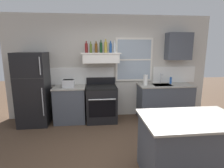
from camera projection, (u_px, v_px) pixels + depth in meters
name	position (u px, v px, depth m)	size (l,w,h in m)	color
ground_plane	(123.00, 165.00, 2.93)	(16.00, 16.00, 0.00)	#4C3828
back_wall	(111.00, 67.00, 4.83)	(5.40, 0.11, 2.70)	beige
refrigerator	(33.00, 89.00, 4.35)	(0.70, 0.72, 1.76)	black
counter_left_of_stove	(70.00, 104.00, 4.58)	(0.79, 0.63, 0.91)	#474C56
toaster	(68.00, 83.00, 4.41)	(0.30, 0.20, 0.19)	silver
stove_range	(102.00, 103.00, 4.63)	(0.76, 0.69, 1.09)	black
range_hood_shelf	(101.00, 58.00, 4.49)	(0.96, 0.52, 0.24)	white
bottle_red_label_wine	(86.00, 48.00, 4.44)	(0.07, 0.07, 0.28)	maroon
bottle_olive_oil_square	(91.00, 48.00, 4.39)	(0.06, 0.06, 0.27)	#4C601E
bottle_amber_wine	(96.00, 48.00, 4.46)	(0.07, 0.07, 0.27)	brown
bottle_dark_green_wine	(101.00, 47.00, 4.43)	(0.07, 0.07, 0.31)	#143819
bottle_champagne_gold_foil	(106.00, 47.00, 4.45)	(0.08, 0.08, 0.33)	#B29333
bottle_blue_liqueur	(111.00, 48.00, 4.43)	(0.07, 0.07, 0.29)	#1E478C
bottle_clear_tall	(115.00, 47.00, 4.50)	(0.06, 0.06, 0.31)	silver
counter_right_with_sink	(165.00, 101.00, 4.84)	(1.43, 0.63, 0.91)	#474C56
sink_faucet	(161.00, 77.00, 4.80)	(0.03, 0.17, 0.28)	silver
paper_towel_roll	(146.00, 80.00, 4.67)	(0.11, 0.11, 0.27)	white
dish_soap_bottle	(171.00, 80.00, 4.85)	(0.06, 0.06, 0.18)	blue
kitchen_island	(189.00, 147.00, 2.60)	(1.40, 0.90, 0.91)	#474C56
upper_cabinet_right	(178.00, 46.00, 4.73)	(0.64, 0.32, 0.70)	#474C56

